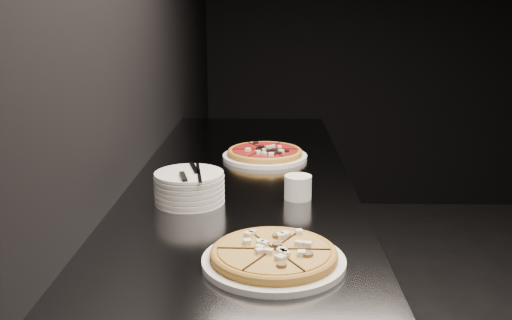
{
  "coord_description": "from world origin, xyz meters",
  "views": [
    {
      "loc": [
        -2.04,
        -1.75,
        1.49
      ],
      "look_at": [
        -2.08,
        0.05,
        1.01
      ],
      "focal_mm": 40.0,
      "sensor_mm": 36.0,
      "label": 1
    }
  ],
  "objects_px": {
    "counter": "(241,317)",
    "cutlery": "(191,173)",
    "plate_stack": "(189,187)",
    "pizza_tomato": "(265,153)",
    "ramekin": "(298,186)",
    "pizza_mushroom": "(274,256)"
  },
  "relations": [
    {
      "from": "counter",
      "to": "cutlery",
      "type": "distance_m",
      "value": 0.59
    },
    {
      "from": "counter",
      "to": "plate_stack",
      "type": "height_order",
      "value": "plate_stack"
    },
    {
      "from": "pizza_tomato",
      "to": "ramekin",
      "type": "relative_size",
      "value": 3.92
    },
    {
      "from": "counter",
      "to": "cutlery",
      "type": "bearing_deg",
      "value": -135.28
    },
    {
      "from": "plate_stack",
      "to": "ramekin",
      "type": "distance_m",
      "value": 0.33
    },
    {
      "from": "ramekin",
      "to": "cutlery",
      "type": "bearing_deg",
      "value": -170.17
    },
    {
      "from": "counter",
      "to": "plate_stack",
      "type": "bearing_deg",
      "value": -140.45
    },
    {
      "from": "cutlery",
      "to": "ramekin",
      "type": "distance_m",
      "value": 0.33
    },
    {
      "from": "plate_stack",
      "to": "ramekin",
      "type": "relative_size",
      "value": 2.48
    },
    {
      "from": "pizza_mushroom",
      "to": "ramekin",
      "type": "bearing_deg",
      "value": 80.6
    },
    {
      "from": "pizza_tomato",
      "to": "cutlery",
      "type": "bearing_deg",
      "value": -111.93
    },
    {
      "from": "pizza_mushroom",
      "to": "ramekin",
      "type": "relative_size",
      "value": 3.95
    },
    {
      "from": "counter",
      "to": "ramekin",
      "type": "distance_m",
      "value": 0.54
    },
    {
      "from": "pizza_mushroom",
      "to": "pizza_tomato",
      "type": "height_order",
      "value": "same"
    },
    {
      "from": "pizza_mushroom",
      "to": "cutlery",
      "type": "bearing_deg",
      "value": 120.55
    },
    {
      "from": "pizza_tomato",
      "to": "ramekin",
      "type": "distance_m",
      "value": 0.49
    },
    {
      "from": "counter",
      "to": "pizza_tomato",
      "type": "relative_size",
      "value": 7.45
    },
    {
      "from": "pizza_mushroom",
      "to": "plate_stack",
      "type": "bearing_deg",
      "value": 120.45
    },
    {
      "from": "pizza_mushroom",
      "to": "plate_stack",
      "type": "distance_m",
      "value": 0.5
    },
    {
      "from": "pizza_tomato",
      "to": "plate_stack",
      "type": "distance_m",
      "value": 0.56
    },
    {
      "from": "plate_stack",
      "to": "counter",
      "type": "bearing_deg",
      "value": 39.55
    },
    {
      "from": "pizza_tomato",
      "to": "counter",
      "type": "bearing_deg",
      "value": -100.93
    }
  ]
}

